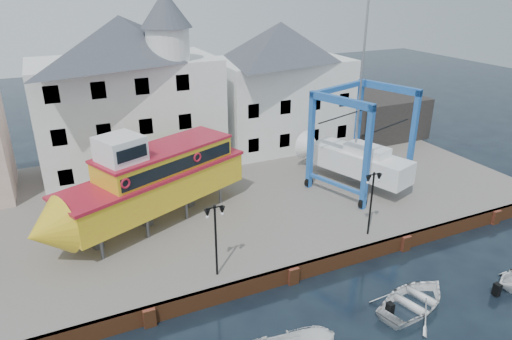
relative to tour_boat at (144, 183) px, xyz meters
name	(u,v)px	position (x,y,z in m)	size (l,w,h in m)	color
ground	(292,283)	(6.17, -8.11, -4.00)	(140.00, 140.00, 0.00)	black
hardstanding	(222,196)	(6.17, 2.89, -3.50)	(44.00, 22.00, 1.00)	slate
quay_wall	(292,274)	(6.17, -8.01, -3.50)	(44.00, 0.47, 1.00)	brown
building_white_main	(129,93)	(1.30, 10.28, 3.35)	(14.00, 8.30, 14.00)	silver
building_white_right	(280,85)	(15.17, 10.88, 2.60)	(12.00, 8.00, 11.20)	silver
shed_dark	(376,115)	(25.17, 8.89, -1.00)	(8.00, 7.00, 4.00)	black
lamp_post_left	(215,223)	(2.17, -6.91, 0.18)	(1.12, 0.32, 4.20)	black
lamp_post_right	(373,188)	(12.17, -6.91, 0.18)	(1.12, 0.32, 4.20)	black
tour_boat	(144,183)	(0.00, 0.00, 0.00)	(14.74, 9.07, 6.35)	#59595E
travel_lift	(351,153)	(15.76, 0.13, -0.62)	(7.95, 9.72, 14.27)	#1B55A8
motorboat_b	(413,306)	(10.89, -12.53, -4.00)	(3.38, 4.73, 0.98)	white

